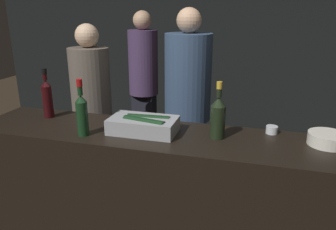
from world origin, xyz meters
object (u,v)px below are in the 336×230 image
at_px(ice_bin_with_bottles, 144,124).
at_px(red_wine_bottle_black_foil, 47,97).
at_px(candle_votive, 272,130).
at_px(champagne_bottle, 218,116).
at_px(person_blond_tee, 187,101).
at_px(red_wine_bottle_burgundy, 82,112).
at_px(person_grey_polo, 144,79).
at_px(person_in_hoodie, 92,105).
at_px(bowl_white, 327,139).

distance_m(ice_bin_with_bottles, red_wine_bottle_black_foil, 0.77).
bearing_deg(candle_votive, ice_bin_with_bottles, -165.49).
xyz_separation_m(champagne_bottle, person_blond_tee, (-0.38, 0.91, -0.18)).
xyz_separation_m(red_wine_bottle_black_foil, red_wine_bottle_burgundy, (0.42, -0.25, -0.00)).
relative_size(ice_bin_with_bottles, person_grey_polo, 0.24).
bearing_deg(champagne_bottle, person_blond_tee, 112.85).
relative_size(champagne_bottle, person_blond_tee, 0.19).
bearing_deg(person_blond_tee, person_grey_polo, 130.52).
relative_size(candle_votive, champagne_bottle, 0.21).
xyz_separation_m(red_wine_bottle_black_foil, champagne_bottle, (1.22, -0.07, -0.01)).
xyz_separation_m(red_wine_bottle_burgundy, champagne_bottle, (0.80, 0.18, -0.01)).
bearing_deg(candle_votive, person_grey_polo, 132.24).
bearing_deg(champagne_bottle, ice_bin_with_bottles, -175.52).
relative_size(candle_votive, person_in_hoodie, 0.04).
bearing_deg(red_wine_bottle_burgundy, person_blond_tee, 69.11).
distance_m(bowl_white, person_blond_tee, 1.32).
height_order(red_wine_bottle_burgundy, person_in_hoodie, person_in_hoodie).
xyz_separation_m(red_wine_bottle_black_foil, person_blond_tee, (0.83, 0.84, -0.19)).
bearing_deg(ice_bin_with_bottles, person_blond_tee, 85.63).
relative_size(person_blond_tee, person_grey_polo, 1.02).
bearing_deg(ice_bin_with_bottles, red_wine_bottle_burgundy, -157.14).
bearing_deg(person_blond_tee, red_wine_bottle_burgundy, -111.53).
height_order(bowl_white, person_in_hoodie, person_in_hoodie).
height_order(ice_bin_with_bottles, bowl_white, ice_bin_with_bottles).
bearing_deg(person_in_hoodie, red_wine_bottle_burgundy, 146.55).
height_order(bowl_white, candle_votive, bowl_white).
bearing_deg(red_wine_bottle_black_foil, champagne_bottle, -3.14).
xyz_separation_m(bowl_white, red_wine_bottle_burgundy, (-1.42, -0.24, 0.11)).
xyz_separation_m(red_wine_bottle_burgundy, person_blond_tee, (0.42, 1.09, -0.19)).
distance_m(red_wine_bottle_black_foil, champagne_bottle, 1.22).
height_order(person_in_hoodie, person_blond_tee, person_blond_tee).
relative_size(bowl_white, red_wine_bottle_black_foil, 0.61).
height_order(candle_votive, person_blond_tee, person_blond_tee).
distance_m(person_in_hoodie, person_grey_polo, 0.94).
height_order(champagne_bottle, person_blond_tee, person_blond_tee).
relative_size(person_in_hoodie, person_blond_tee, 0.92).
height_order(red_wine_bottle_black_foil, person_blond_tee, person_blond_tee).
bearing_deg(red_wine_bottle_black_foil, person_grey_polo, 85.77).
distance_m(ice_bin_with_bottles, person_grey_polo, 1.87).
height_order(red_wine_bottle_burgundy, champagne_bottle, red_wine_bottle_burgundy).
distance_m(red_wine_bottle_black_foil, person_in_hoodie, 0.78).
bearing_deg(candle_votive, red_wine_bottle_black_foil, -176.33).
distance_m(person_blond_tee, person_grey_polo, 1.08).
bearing_deg(person_blond_tee, bowl_white, -40.71).
bearing_deg(bowl_white, person_in_hoodie, 158.81).
height_order(bowl_white, red_wine_bottle_burgundy, red_wine_bottle_burgundy).
height_order(champagne_bottle, person_grey_polo, person_grey_polo).
relative_size(champagne_bottle, person_grey_polo, 0.20).
distance_m(red_wine_bottle_burgundy, champagne_bottle, 0.82).
bearing_deg(red_wine_bottle_burgundy, candle_votive, 17.17).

